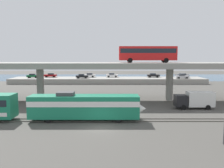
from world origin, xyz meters
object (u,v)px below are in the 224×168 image
Objects in this scene: service_truck_west at (195,100)px; parked_car_2 at (33,76)px; parked_car_4 at (182,76)px; parked_car_5 at (153,75)px; train_locomotive at (90,106)px; parked_car_7 at (51,75)px; parked_car_0 at (89,75)px; parked_car_6 at (112,75)px; parked_car_3 at (82,76)px; transit_bus_on_overpass at (148,53)px; parked_car_1 at (182,75)px.

parked_car_2 reaches higher than service_truck_west.
parked_car_4 is 1.01× the size of parked_car_5.
train_locomotive is 56.58m from parked_car_7.
parked_car_0 is 8.39m from parked_car_6.
parked_car_2 is 17.81m from parked_car_3.
train_locomotive is 4.04× the size of parked_car_3.
transit_bus_on_overpass is at bearing -101.84° from parked_car_5.
transit_bus_on_overpass is 2.98× the size of parked_car_2.
parked_car_0 is 0.98× the size of parked_car_1.
parked_car_6 is (-25.34, 1.08, -0.00)m from parked_car_1.
parked_car_3 is at bearing 5.35° from parked_car_1.
parked_car_6 is at bearing 86.50° from train_locomotive.
service_truck_west is at bearing 24.01° from train_locomotive.
parked_car_1 is (33.72, -0.90, 0.00)m from parked_car_0.
parked_car_1 and parked_car_5 have the same top height.
transit_bus_on_overpass reaches higher than parked_car_6.
parked_car_5 is at bearing 78.16° from transit_bus_on_overpass.
parked_car_1 is 1.08× the size of parked_car_7.
train_locomotive reaches higher than parked_car_0.
parked_car_4 is 1.04× the size of parked_car_7.
parked_car_0 reaches higher than service_truck_west.
parked_car_0 is 1.11× the size of parked_car_3.
parked_car_4 is (32.62, -4.70, -0.00)m from parked_car_0.
parked_car_0 is 1.06× the size of parked_car_7.
service_truck_west is at bearing -103.19° from parked_car_4.
transit_bus_on_overpass is 49.70m from parked_car_2.
train_locomotive is at bearing -93.50° from parked_car_6.
service_truck_west is 41.38m from parked_car_4.
train_locomotive is 3.59× the size of parked_car_1.
parked_car_1 and parked_car_3 have the same top height.
service_truck_west is 1.69× the size of parked_car_2.
parked_car_6 is at bearing -2.44° from parked_car_1.
parked_car_6 is (28.21, 2.63, 0.00)m from parked_car_2.
parked_car_0 is at bearing 7.06° from parked_car_2.
parked_car_5 is (25.48, 3.98, 0.00)m from parked_car_3.
parked_car_3 is at bearing 119.29° from transit_bus_on_overpass.
service_truck_west is at bearing 76.54° from parked_car_1.
parked_car_6 is at bearing 101.57° from transit_bus_on_overpass.
parked_car_3 is (-17.94, 31.99, -7.49)m from transit_bus_on_overpass.
transit_bus_on_overpass is at bearing 57.45° from train_locomotive.
parked_car_7 is at bearing -1.27° from parked_car_1.
parked_car_0 is 1.08× the size of parked_car_6.
parked_car_1 and parked_car_4 have the same top height.
parked_car_5 is (7.54, 35.98, -7.49)m from transit_bus_on_overpass.
transit_bus_on_overpass reaches higher than parked_car_3.
parked_car_0 is at bearing 171.79° from parked_car_4.
parked_car_6 is at bearing -71.87° from service_truck_west.
parked_car_7 is at bearing 109.97° from train_locomotive.
parked_car_6 is at bearing 5.32° from parked_car_2.
parked_car_5 is at bearing 154.38° from parked_car_4.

